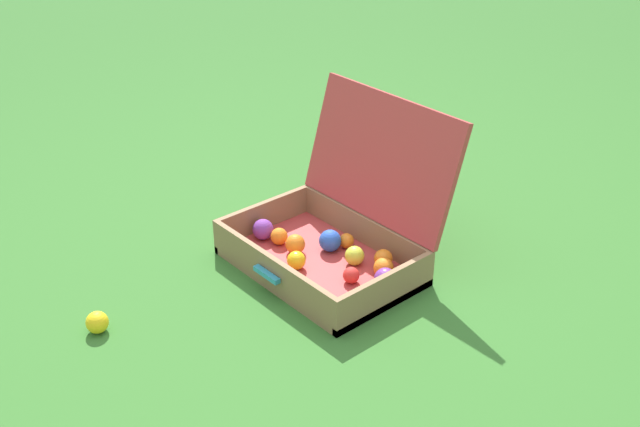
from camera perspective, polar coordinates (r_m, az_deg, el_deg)
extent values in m
plane|color=#336B28|center=(2.45, 0.17, -4.57)|extent=(16.00, 16.00, 0.00)
cube|color=#B23838|center=(2.47, 0.00, -3.86)|extent=(0.61, 0.40, 0.03)
cube|color=olive|center=(2.64, -4.18, -0.35)|extent=(0.02, 0.40, 0.12)
cube|color=olive|center=(2.27, 4.90, -5.84)|extent=(0.02, 0.40, 0.12)
cube|color=olive|center=(2.34, -3.57, -4.51)|extent=(0.57, 0.02, 0.12)
cube|color=olive|center=(2.56, 3.26, -1.40)|extent=(0.57, 0.02, 0.12)
cube|color=#B23838|center=(2.48, 4.53, 4.20)|extent=(0.61, 0.13, 0.39)
cube|color=teal|center=(2.33, -3.98, -4.54)|extent=(0.11, 0.02, 0.02)
sphere|color=orange|center=(2.38, 4.74, -4.04)|extent=(0.06, 0.06, 0.06)
sphere|color=red|center=(2.35, 2.33, -4.60)|extent=(0.05, 0.05, 0.05)
sphere|color=yellow|center=(2.42, -1.77, -3.50)|extent=(0.06, 0.06, 0.06)
sphere|color=orange|center=(2.43, 4.73, -3.35)|extent=(0.06, 0.06, 0.06)
sphere|color=orange|center=(2.53, 1.99, -2.03)|extent=(0.05, 0.05, 0.05)
sphere|color=blue|center=(2.51, 0.75, -2.03)|extent=(0.07, 0.07, 0.07)
sphere|color=orange|center=(2.50, -1.85, -2.29)|extent=(0.07, 0.07, 0.07)
sphere|color=#CCDB38|center=(2.44, 2.59, -3.15)|extent=(0.06, 0.06, 0.06)
sphere|color=orange|center=(2.55, -3.06, -1.70)|extent=(0.06, 0.06, 0.06)
sphere|color=purple|center=(2.33, 4.88, -4.87)|extent=(0.07, 0.07, 0.07)
sphere|color=purple|center=(2.58, -4.26, -1.18)|extent=(0.07, 0.07, 0.07)
sphere|color=yellow|center=(2.28, -16.22, -7.77)|extent=(0.06, 0.06, 0.06)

